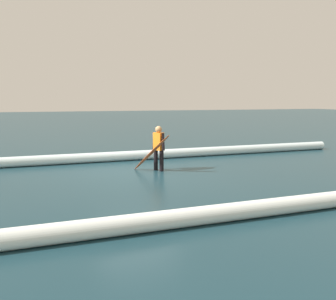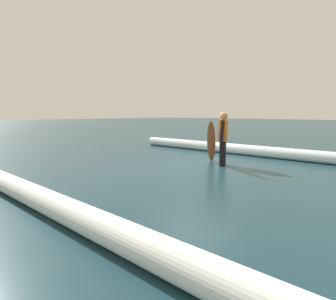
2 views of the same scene
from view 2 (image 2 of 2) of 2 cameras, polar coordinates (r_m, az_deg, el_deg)
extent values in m
plane|color=#183741|center=(8.87, 4.28, -2.53)|extent=(125.45, 125.45, 0.00)
cylinder|color=black|center=(8.44, 10.14, -0.73)|extent=(0.14, 0.14, 0.69)
cylinder|color=black|center=(8.72, 10.44, -0.49)|extent=(0.14, 0.14, 0.69)
cube|color=orange|center=(8.52, 10.38, 3.65)|extent=(0.33, 0.39, 0.59)
sphere|color=tan|center=(8.51, 10.44, 6.33)|extent=(0.22, 0.22, 0.22)
cylinder|color=black|center=(8.31, 10.15, 3.58)|extent=(0.09, 0.16, 0.57)
cylinder|color=black|center=(8.73, 10.61, 3.73)|extent=(0.09, 0.20, 0.57)
ellipsoid|color=#E55926|center=(8.61, 8.16, 1.36)|extent=(1.05, 1.34, 1.30)
ellipsoid|color=black|center=(8.61, 8.16, 1.39)|extent=(0.76, 1.02, 1.05)
cylinder|color=white|center=(9.91, 26.39, -1.16)|extent=(14.45, 0.50, 0.37)
cylinder|color=white|center=(3.79, -14.24, -13.11)|extent=(23.19, 0.71, 0.35)
camera|label=1|loc=(9.48, -72.29, 7.58)|focal=38.36mm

